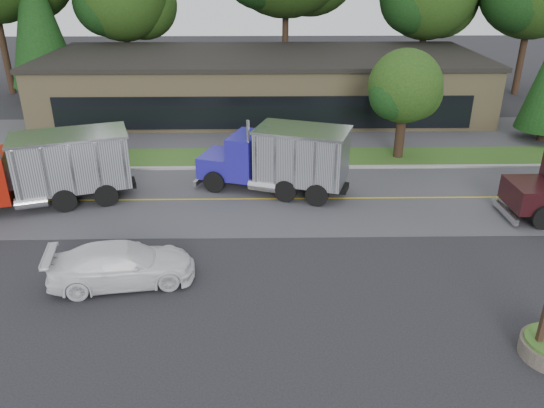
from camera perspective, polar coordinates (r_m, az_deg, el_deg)
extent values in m
plane|color=#2E2E32|center=(18.36, -7.07, -11.18)|extent=(140.00, 140.00, 0.00)
cube|color=#535358|center=(26.15, -5.22, 0.49)|extent=(60.00, 8.00, 0.02)
cube|color=gold|center=(26.15, -5.22, 0.49)|extent=(60.00, 0.12, 0.01)
cube|color=#9E9E99|center=(30.01, -4.70, 3.80)|extent=(60.00, 0.30, 0.12)
cube|color=#32591E|center=(31.70, -4.51, 4.97)|extent=(60.00, 3.40, 0.03)
cube|color=#535358|center=(36.43, -4.09, 7.65)|extent=(60.00, 7.00, 0.02)
cube|color=#928059|center=(41.68, -0.96, 12.75)|extent=(32.00, 12.00, 4.00)
cylinder|color=#382619|center=(52.22, -26.71, 13.88)|extent=(0.56, 0.56, 6.14)
cylinder|color=#382619|center=(50.92, -15.06, 14.37)|extent=(0.56, 0.56, 4.36)
sphere|color=#1A390F|center=(50.97, -13.71, 20.12)|extent=(5.98, 5.98, 5.98)
sphere|color=black|center=(49.90, -17.43, 19.93)|extent=(5.48, 5.48, 5.48)
cylinder|color=#382619|center=(49.38, 1.42, 16.06)|extent=(0.56, 0.56, 6.38)
cylinder|color=#382619|center=(50.49, 15.65, 14.35)|extent=(0.56, 0.56, 4.58)
sphere|color=#1A390F|center=(51.34, 17.81, 20.10)|extent=(6.28, 6.28, 6.28)
cylinder|color=#382619|center=(51.46, 25.08, 13.34)|extent=(0.56, 0.56, 4.89)
cylinder|color=#382619|center=(49.30, -22.79, 10.98)|extent=(0.44, 0.44, 1.00)
cone|color=black|center=(48.39, -24.05, 18.05)|extent=(5.35, 5.35, 10.93)
cylinder|color=#382619|center=(38.77, 26.97, 6.83)|extent=(0.44, 0.44, 1.00)
cylinder|color=#382619|center=(32.29, 13.56, 6.86)|extent=(0.56, 0.56, 2.28)
sphere|color=#1A390F|center=(31.50, 14.13, 12.20)|extent=(4.17, 4.17, 4.17)
sphere|color=#1A390F|center=(32.31, 15.17, 11.45)|extent=(3.12, 3.12, 3.12)
sphere|color=black|center=(31.06, 13.04, 11.40)|extent=(2.86, 2.86, 2.86)
cube|color=black|center=(27.54, -23.32, 1.05)|extent=(8.44, 3.61, 0.28)
cube|color=silver|center=(26.93, -20.70, 4.31)|extent=(5.64, 3.97, 2.50)
cube|color=silver|center=(26.53, -21.12, 6.93)|extent=(5.83, 4.16, 0.12)
cylinder|color=black|center=(28.49, -19.54, 2.45)|extent=(1.15, 0.68, 1.10)
cylinder|color=black|center=(26.35, -19.43, 0.66)|extent=(1.15, 0.68, 1.10)
cube|color=black|center=(26.83, 0.59, 2.57)|extent=(7.09, 3.25, 0.28)
cube|color=#231C9D|center=(27.64, -5.59, 4.36)|extent=(2.36, 2.73, 1.10)
cube|color=#231C9D|center=(26.94, -2.89, 5.26)|extent=(1.95, 2.67, 2.20)
cube|color=black|center=(26.99, -4.00, 6.17)|extent=(0.73, 2.01, 0.90)
cube|color=silver|center=(25.99, 3.23, 5.21)|extent=(4.85, 3.75, 2.50)
cube|color=silver|center=(25.58, 3.30, 7.95)|extent=(5.04, 3.94, 0.12)
cylinder|color=black|center=(28.77, -4.37, 4.08)|extent=(1.15, 0.69, 1.10)
cylinder|color=black|center=(26.80, -6.19, 2.40)|extent=(1.15, 0.69, 1.10)
cylinder|color=black|center=(27.48, 4.40, 3.06)|extent=(1.15, 0.69, 1.10)
cylinder|color=black|center=(25.42, 3.17, 1.23)|extent=(1.15, 0.69, 1.10)
cube|color=black|center=(26.49, 26.03, 0.91)|extent=(1.88, 2.31, 1.10)
cylinder|color=black|center=(27.70, 25.13, 0.84)|extent=(1.10, 0.36, 1.10)
cylinder|color=black|center=(25.86, 27.21, -1.24)|extent=(1.10, 0.36, 1.10)
imported|color=white|center=(19.95, -15.83, -6.25)|extent=(5.45, 2.94, 1.50)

